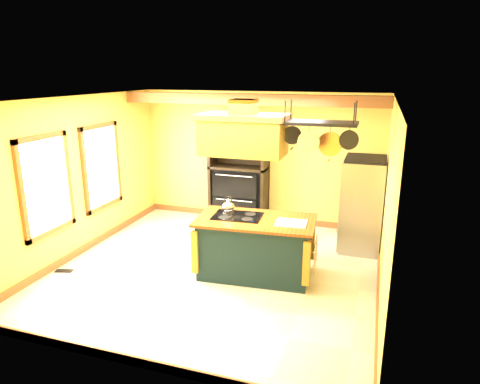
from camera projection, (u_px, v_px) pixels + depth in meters
The scene contains 15 objects.
floor at pixel (217, 269), 6.92m from camera, with size 5.00×5.00×0.00m, color beige.
ceiling at pixel (214, 99), 6.18m from camera, with size 5.00×5.00×0.00m, color white.
wall_back at pixel (259, 158), 8.84m from camera, with size 5.00×0.02×2.70m, color gold.
wall_front at pixel (125, 252), 4.26m from camera, with size 5.00×0.02×2.70m, color gold.
wall_left at pixel (79, 177), 7.29m from camera, with size 0.02×5.00×2.70m, color gold.
wall_right at pixel (387, 204), 5.80m from camera, with size 0.02×5.00×2.70m, color gold.
ceiling_beam at pixel (248, 99), 7.77m from camera, with size 5.00×0.15×0.20m, color brown.
window_near at pixel (47, 185), 6.54m from camera, with size 0.06×1.06×1.56m.
window_far at pixel (102, 167), 7.82m from camera, with size 0.06×1.06×1.56m.
kitchen_island at pixel (255, 246), 6.62m from camera, with size 1.86×1.13×1.11m.
range_hood at pixel (243, 132), 6.20m from camera, with size 1.29×0.73×0.80m.
pot_rack at pixel (320, 130), 5.85m from camera, with size 1.06×0.50×0.77m.
refrigerator at pixel (362, 207), 7.51m from camera, with size 0.71×0.83×1.63m.
hutch at pixel (239, 184), 8.88m from camera, with size 1.19×0.54×2.10m.
floor_register at pixel (64, 271), 6.84m from camera, with size 0.28×0.12×0.01m, color black.
Camera 1 is at (2.31, -5.89, 3.08)m, focal length 32.00 mm.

